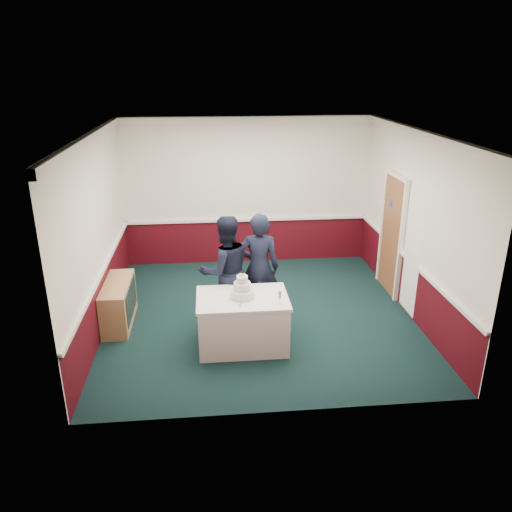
{
  "coord_description": "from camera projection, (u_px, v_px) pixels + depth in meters",
  "views": [
    {
      "loc": [
        -0.79,
        -7.4,
        3.92
      ],
      "look_at": [
        -0.07,
        -0.1,
        1.1
      ],
      "focal_mm": 35.0,
      "sensor_mm": 36.0,
      "label": 1
    }
  ],
  "objects": [
    {
      "name": "person_woman",
      "position": [
        259.0,
        268.0,
        7.93
      ],
      "size": [
        0.7,
        0.5,
        1.8
      ],
      "primitive_type": "imported",
      "rotation": [
        0.0,
        0.0,
        3.04
      ],
      "color": "black",
      "rests_on": "ground"
    },
    {
      "name": "cake_knife",
      "position": [
        241.0,
        303.0,
        6.99
      ],
      "size": [
        0.08,
        0.21,
        0.0
      ],
      "primitive_type": "cube",
      "rotation": [
        0.0,
        0.0,
        -0.3
      ],
      "color": "silver",
      "rests_on": "cake_table"
    },
    {
      "name": "cake_table",
      "position": [
        243.0,
        321.0,
        7.32
      ],
      "size": [
        1.32,
        0.92,
        0.79
      ],
      "color": "white",
      "rests_on": "ground"
    },
    {
      "name": "wedding_cake",
      "position": [
        242.0,
        290.0,
        7.14
      ],
      "size": [
        0.35,
        0.35,
        0.36
      ],
      "color": "white",
      "rests_on": "cake_table"
    },
    {
      "name": "person_man",
      "position": [
        226.0,
        271.0,
        7.82
      ],
      "size": [
        1.03,
        0.9,
        1.79
      ],
      "primitive_type": "imported",
      "rotation": [
        0.0,
        0.0,
        3.42
      ],
      "color": "black",
      "rests_on": "ground"
    },
    {
      "name": "sideboard",
      "position": [
        119.0,
        303.0,
        7.97
      ],
      "size": [
        0.41,
        1.2,
        0.7
      ],
      "color": "#A67750",
      "rests_on": "ground"
    },
    {
      "name": "room_shell",
      "position": [
        261.0,
        191.0,
        8.22
      ],
      "size": [
        5.0,
        5.0,
        3.0
      ],
      "color": "white",
      "rests_on": "ground"
    },
    {
      "name": "ground",
      "position": [
        260.0,
        315.0,
        8.35
      ],
      "size": [
        5.0,
        5.0,
        0.0
      ],
      "primitive_type": "plane",
      "color": "black",
      "rests_on": "ground"
    },
    {
      "name": "champagne_flute",
      "position": [
        280.0,
        295.0,
        6.91
      ],
      "size": [
        0.05,
        0.05,
        0.21
      ],
      "color": "silver",
      "rests_on": "cake_table"
    }
  ]
}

